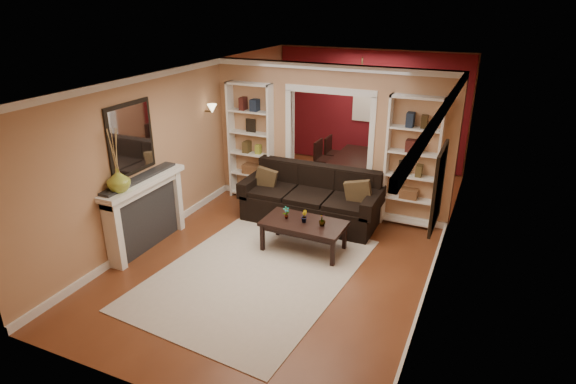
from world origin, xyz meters
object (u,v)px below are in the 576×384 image
at_px(bookshelf_right, 412,163).
at_px(dining_table, 356,168).
at_px(bookshelf_left, 251,142).
at_px(fireplace, 147,214).
at_px(sofa, 311,196).
at_px(coffee_table, 304,236).

height_order(bookshelf_right, dining_table, bookshelf_right).
distance_m(bookshelf_right, dining_table, 2.50).
relative_size(bookshelf_left, fireplace, 1.35).
bearing_deg(dining_table, sofa, 176.68).
distance_m(coffee_table, bookshelf_right, 2.28).
distance_m(coffee_table, dining_table, 3.44).
xyz_separation_m(bookshelf_right, dining_table, (-1.48, 1.82, -0.88)).
xyz_separation_m(sofa, bookshelf_left, (-1.49, 0.58, 0.67)).
relative_size(coffee_table, fireplace, 0.76).
height_order(bookshelf_left, fireplace, bookshelf_left).
bearing_deg(dining_table, bookshelf_left, 138.25).
bearing_deg(bookshelf_right, bookshelf_left, 180.00).
relative_size(coffee_table, bookshelf_right, 0.57).
distance_m(bookshelf_left, fireplace, 2.65).
bearing_deg(sofa, coffee_table, -74.22).
height_order(coffee_table, fireplace, fireplace).
relative_size(bookshelf_right, fireplace, 1.35).
bearing_deg(bookshelf_left, fireplace, -102.05).
distance_m(bookshelf_left, dining_table, 2.59).
relative_size(bookshelf_left, bookshelf_right, 1.00).
bearing_deg(coffee_table, bookshelf_right, 52.03).
height_order(sofa, coffee_table, sofa).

